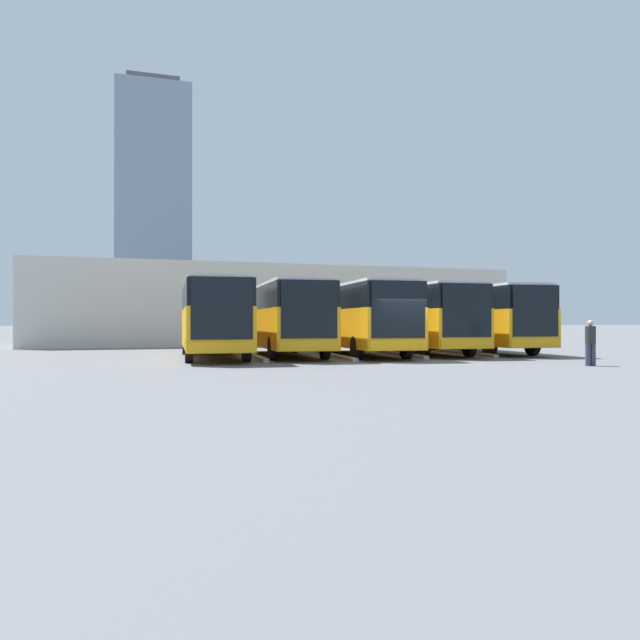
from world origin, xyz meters
name	(u,v)px	position (x,y,z in m)	size (l,w,h in m)	color
ground_plane	(407,362)	(0.00, 0.00, 0.00)	(600.00, 600.00, 0.00)	#5B5B60
bus_0	(478,317)	(-6.93, -5.86, 1.86)	(3.41, 10.84, 3.34)	orange
curb_divider_0	(465,353)	(-5.20, -4.28, 0.07)	(0.24, 6.09, 0.15)	#9E9E99
bus_1	(419,317)	(-3.46, -5.79, 1.86)	(3.41, 10.84, 3.34)	orange
curb_divider_1	(401,354)	(-1.73, -4.22, 0.07)	(0.24, 6.09, 0.15)	#9E9E99
bus_2	(359,316)	(0.00, -5.17, 1.86)	(3.41, 10.84, 3.34)	orange
curb_divider_2	(336,356)	(1.73, -3.59, 0.07)	(0.24, 6.09, 0.15)	#9E9E99
bus_3	(285,316)	(3.47, -5.82, 1.86)	(3.41, 10.84, 3.34)	orange
curb_divider_3	(256,357)	(5.20, -4.25, 0.07)	(0.24, 6.09, 0.15)	#9E9E99
bus_4	(213,316)	(6.93, -5.26, 1.86)	(3.41, 10.84, 3.34)	orange
pedestrian	(590,341)	(-5.28, 4.11, 0.89)	(0.43, 0.43, 1.65)	#38384C
station_building	(269,307)	(0.00, -23.71, 2.77)	(33.41, 15.47, 5.50)	beige
office_tower	(152,207)	(1.29, -164.55, 35.07)	(20.78, 20.78, 71.35)	#7F8EA3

